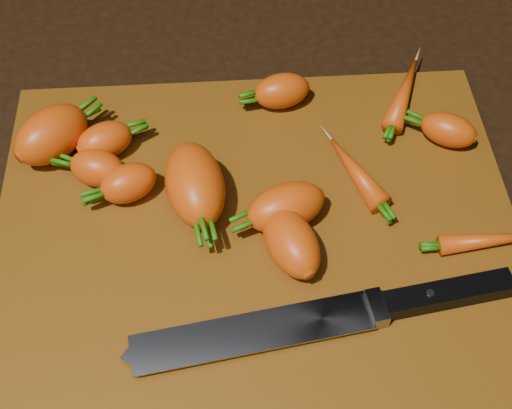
{
  "coord_description": "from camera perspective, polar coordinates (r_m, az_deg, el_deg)",
  "views": [
    {
      "loc": [
        -0.03,
        -0.39,
        0.57
      ],
      "look_at": [
        0.0,
        0.01,
        0.03
      ],
      "focal_mm": 50.0,
      "sensor_mm": 36.0,
      "label": 1
    }
  ],
  "objects": [
    {
      "name": "carrot_4",
      "position": [
        0.77,
        2.06,
        9.07
      ],
      "size": [
        0.07,
        0.05,
        0.04
      ],
      "primitive_type": "ellipsoid",
      "rotation": [
        0.0,
        0.0,
        3.34
      ],
      "color": "#DD4C0E",
      "rests_on": "cutting_board"
    },
    {
      "name": "carrot_3",
      "position": [
        0.64,
        2.84,
        -3.06
      ],
      "size": [
        0.07,
        0.09,
        0.05
      ],
      "primitive_type": "ellipsoid",
      "rotation": [
        0.0,
        0.0,
        1.91
      ],
      "color": "#DD4C0E",
      "rests_on": "cutting_board"
    },
    {
      "name": "carrot_9",
      "position": [
        0.71,
        7.96,
        2.65
      ],
      "size": [
        0.06,
        0.1,
        0.02
      ],
      "primitive_type": "ellipsoid",
      "rotation": [
        0.0,
        0.0,
        1.97
      ],
      "color": "#DD4C0E",
      "rests_on": "cutting_board"
    },
    {
      "name": "cutting_board",
      "position": [
        0.69,
        0.05,
        -1.87
      ],
      "size": [
        0.5,
        0.4,
        0.01
      ],
      "primitive_type": "cube",
      "color": "#66390B",
      "rests_on": "ground"
    },
    {
      "name": "carrot_10",
      "position": [
        0.7,
        -10.19,
        1.69
      ],
      "size": [
        0.07,
        0.06,
        0.04
      ],
      "primitive_type": "ellipsoid",
      "rotation": [
        0.0,
        0.0,
        3.56
      ],
      "color": "#DD4C0E",
      "rests_on": "cutting_board"
    },
    {
      "name": "carrot_6",
      "position": [
        0.76,
        15.15,
        5.78
      ],
      "size": [
        0.07,
        0.06,
        0.03
      ],
      "primitive_type": "ellipsoid",
      "rotation": [
        0.0,
        0.0,
        2.63
      ],
      "color": "#DD4C0E",
      "rests_on": "cutting_board"
    },
    {
      "name": "carrot_2",
      "position": [
        0.68,
        -4.92,
        1.61
      ],
      "size": [
        0.07,
        0.1,
        0.06
      ],
      "primitive_type": "ellipsoid",
      "rotation": [
        0.0,
        0.0,
        -1.41
      ],
      "color": "#DD4C0E",
      "rests_on": "cutting_board"
    },
    {
      "name": "carrot_5",
      "position": [
        0.74,
        -12.01,
        5.01
      ],
      "size": [
        0.07,
        0.06,
        0.04
      ],
      "primitive_type": "ellipsoid",
      "rotation": [
        0.0,
        0.0,
        0.44
      ],
      "color": "#DD4C0E",
      "rests_on": "cutting_board"
    },
    {
      "name": "ground",
      "position": [
        0.7,
        0.05,
        -2.39
      ],
      "size": [
        2.0,
        2.0,
        0.01
      ],
      "primitive_type": "cube",
      "color": "black"
    },
    {
      "name": "carrot_1",
      "position": [
        0.72,
        -12.56,
        2.86
      ],
      "size": [
        0.06,
        0.05,
        0.04
      ],
      "primitive_type": "ellipsoid",
      "rotation": [
        0.0,
        0.0,
        2.82
      ],
      "color": "#DD4C0E",
      "rests_on": "cutting_board"
    },
    {
      "name": "carrot_0",
      "position": [
        0.75,
        -16.06,
        5.4
      ],
      "size": [
        0.1,
        0.1,
        0.05
      ],
      "primitive_type": "ellipsoid",
      "rotation": [
        0.0,
        0.0,
        0.77
      ],
      "color": "#DD4C0E",
      "rests_on": "cutting_board"
    },
    {
      "name": "carrot_8",
      "position": [
        0.7,
        18.67,
        -2.67
      ],
      "size": [
        0.11,
        0.03,
        0.02
      ],
      "primitive_type": "ellipsoid",
      "rotation": [
        0.0,
        0.0,
        0.06
      ],
      "color": "#DD4C0E",
      "rests_on": "cutting_board"
    },
    {
      "name": "carrot_11",
      "position": [
        0.67,
        2.39,
        -0.21
      ],
      "size": [
        0.09,
        0.07,
        0.05
      ],
      "primitive_type": "ellipsoid",
      "rotation": [
        0.0,
        0.0,
        3.48
      ],
      "color": "#DD4C0E",
      "rests_on": "cutting_board"
    },
    {
      "name": "carrot_7",
      "position": [
        0.8,
        11.77,
        8.73
      ],
      "size": [
        0.07,
        0.11,
        0.02
      ],
      "primitive_type": "ellipsoid",
      "rotation": [
        0.0,
        0.0,
        1.15
      ],
      "color": "#DD4C0E",
      "rests_on": "cutting_board"
    },
    {
      "name": "knife",
      "position": [
        0.62,
        1.62,
        -9.83
      ],
      "size": [
        0.34,
        0.08,
        0.02
      ],
      "rotation": [
        0.0,
        0.0,
        0.15
      ],
      "color": "gray",
      "rests_on": "cutting_board"
    }
  ]
}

